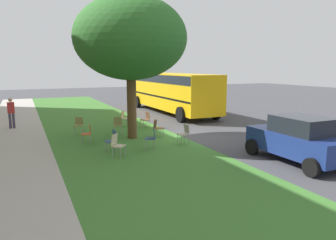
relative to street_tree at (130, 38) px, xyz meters
name	(u,v)px	position (x,y,z in m)	size (l,w,h in m)	color
ground	(188,137)	(-0.97, -2.50, -4.63)	(80.00, 80.00, 0.00)	#424247
grass_verge	(124,144)	(-0.97, 0.70, -4.62)	(48.00, 6.00, 0.01)	#3D752D
sidewalk_strip	(14,155)	(-0.97, 5.10, -4.62)	(48.00, 2.80, 0.01)	#ADA89E
street_tree	(130,38)	(0.00, 0.00, 0.00)	(5.16, 5.16, 6.55)	brown
chair_0	(112,139)	(-2.08, 1.51, -4.11)	(0.44, 0.45, 0.88)	#335184
chair_1	(79,124)	(1.96, 2.17, -4.11)	(0.55, 0.55, 0.88)	olive
chair_2	(118,124)	(1.12, 0.38, -4.11)	(0.54, 0.53, 0.88)	olive
chair_3	(157,127)	(-0.35, -1.15, -4.11)	(0.47, 0.47, 0.88)	brown
chair_4	(88,132)	(-0.28, 2.13, -4.11)	(0.49, 0.50, 0.88)	#C64C1E
chair_5	(146,118)	(2.25, -1.56, -4.11)	(0.46, 0.46, 0.88)	brown
chair_6	(184,132)	(-2.09, -1.71, -4.11)	(0.43, 0.43, 0.88)	#ADA393
chair_7	(117,144)	(-2.90, 1.55, -4.11)	(0.59, 0.59, 0.88)	beige
chair_8	(124,117)	(3.24, -0.61, -4.11)	(0.58, 0.59, 0.88)	beige
chair_9	(152,137)	(-2.30, -0.08, -4.11)	(0.53, 0.53, 0.88)	#335184
parked_car	(299,139)	(-6.17, -4.13, -3.79)	(3.70, 1.92, 1.65)	navy
school_bus	(172,89)	(6.97, -5.36, -2.87)	(10.40, 2.80, 2.88)	yellow
pedestrian_0	(11,112)	(5.12, 5.26, -3.70)	(0.22, 0.36, 1.69)	#3F3851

